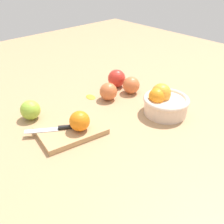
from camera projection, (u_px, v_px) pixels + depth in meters
ground_plane at (101, 117)px, 0.96m from camera, size 2.40×2.40×0.00m
bowl at (164, 102)px, 0.96m from camera, size 0.17×0.17×0.11m
cutting_board at (71, 131)px, 0.87m from camera, size 0.24×0.18×0.02m
orange_on_board at (80, 121)px, 0.84m from camera, size 0.07×0.07×0.07m
knife at (55, 129)px, 0.85m from camera, size 0.14×0.10×0.01m
apple_front_left at (117, 78)px, 1.16m from camera, size 0.08×0.08×0.08m
apple_front_left_2 at (108, 92)px, 1.05m from camera, size 0.07×0.07×0.07m
apple_front_right at (30, 110)px, 0.93m from camera, size 0.07×0.07×0.07m
apple_front_left_3 at (131, 85)px, 1.10m from camera, size 0.07×0.07×0.07m
citrus_peel at (91, 96)px, 1.08m from camera, size 0.05×0.06×0.01m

